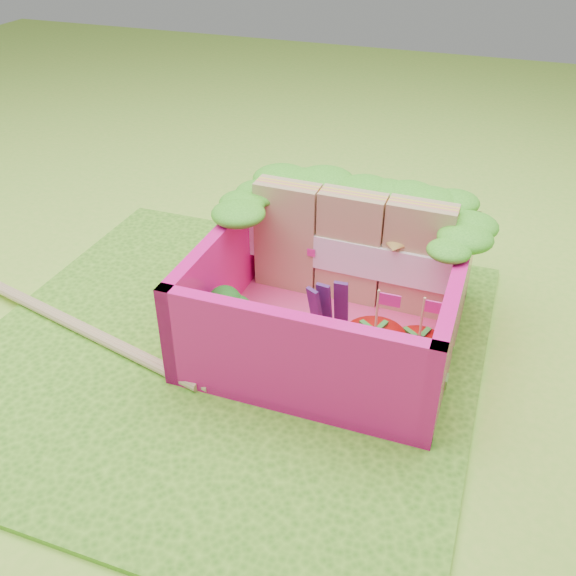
{
  "coord_description": "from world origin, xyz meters",
  "views": [
    {
      "loc": [
        1.22,
        -2.39,
        2.16
      ],
      "look_at": [
        0.24,
        0.29,
        0.28
      ],
      "focal_mm": 40.0,
      "sensor_mm": 36.0,
      "label": 1
    }
  ],
  "objects_px": {
    "sandwich_stack": "(351,248)",
    "strawberry_left": "(373,357)",
    "chopsticks": "(52,313)",
    "broccoli": "(230,315)",
    "strawberry_right": "(416,359)",
    "bento_box": "(332,293)"
  },
  "relations": [
    {
      "from": "strawberry_left",
      "to": "strawberry_right",
      "type": "bearing_deg",
      "value": 21.37
    },
    {
      "from": "sandwich_stack",
      "to": "strawberry_left",
      "type": "height_order",
      "value": "sandwich_stack"
    },
    {
      "from": "strawberry_right",
      "to": "sandwich_stack",
      "type": "bearing_deg",
      "value": 129.04
    },
    {
      "from": "broccoli",
      "to": "chopsticks",
      "type": "height_order",
      "value": "broccoli"
    },
    {
      "from": "strawberry_right",
      "to": "chopsticks",
      "type": "bearing_deg",
      "value": -177.0
    },
    {
      "from": "broccoli",
      "to": "chopsticks",
      "type": "distance_m",
      "value": 1.1
    },
    {
      "from": "strawberry_right",
      "to": "bento_box",
      "type": "bearing_deg",
      "value": 151.7
    },
    {
      "from": "bento_box",
      "to": "strawberry_right",
      "type": "distance_m",
      "value": 0.58
    },
    {
      "from": "strawberry_left",
      "to": "chopsticks",
      "type": "relative_size",
      "value": 0.24
    },
    {
      "from": "chopsticks",
      "to": "strawberry_left",
      "type": "bearing_deg",
      "value": 0.95
    },
    {
      "from": "sandwich_stack",
      "to": "strawberry_right",
      "type": "relative_size",
      "value": 2.41
    },
    {
      "from": "bento_box",
      "to": "broccoli",
      "type": "relative_size",
      "value": 4.19
    },
    {
      "from": "broccoli",
      "to": "strawberry_right",
      "type": "xyz_separation_m",
      "value": [
        0.95,
        0.04,
        -0.05
      ]
    },
    {
      "from": "sandwich_stack",
      "to": "broccoli",
      "type": "height_order",
      "value": "sandwich_stack"
    },
    {
      "from": "broccoli",
      "to": "bento_box",
      "type": "bearing_deg",
      "value": 34.46
    },
    {
      "from": "broccoli",
      "to": "strawberry_right",
      "type": "distance_m",
      "value": 0.95
    },
    {
      "from": "bento_box",
      "to": "sandwich_stack",
      "type": "relative_size",
      "value": 1.12
    },
    {
      "from": "strawberry_right",
      "to": "chopsticks",
      "type": "relative_size",
      "value": 0.22
    },
    {
      "from": "bento_box",
      "to": "strawberry_right",
      "type": "bearing_deg",
      "value": -28.3
    },
    {
      "from": "bento_box",
      "to": "strawberry_right",
      "type": "relative_size",
      "value": 2.7
    },
    {
      "from": "bento_box",
      "to": "sandwich_stack",
      "type": "bearing_deg",
      "value": 89.15
    },
    {
      "from": "sandwich_stack",
      "to": "broccoli",
      "type": "distance_m",
      "value": 0.8
    }
  ]
}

